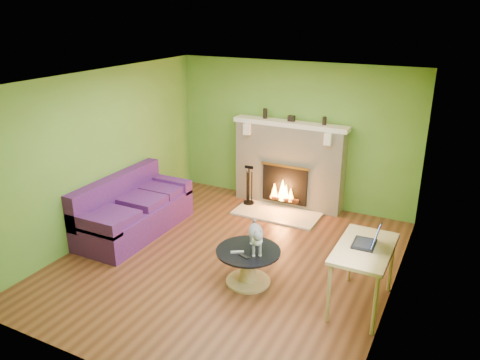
# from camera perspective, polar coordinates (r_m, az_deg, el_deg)

# --- Properties ---
(floor) EXTENTS (5.00, 5.00, 0.00)m
(floor) POSITION_cam_1_polar(r_m,az_deg,el_deg) (6.93, -1.31, -9.70)
(floor) COLOR #562B18
(floor) RESTS_ON ground
(ceiling) EXTENTS (5.00, 5.00, 0.00)m
(ceiling) POSITION_cam_1_polar(r_m,az_deg,el_deg) (6.06, -1.51, 12.09)
(ceiling) COLOR white
(ceiling) RESTS_ON wall_back
(wall_back) EXTENTS (5.00, 0.00, 5.00)m
(wall_back) POSITION_cam_1_polar(r_m,az_deg,el_deg) (8.56, 6.56, 5.55)
(wall_back) COLOR #57892C
(wall_back) RESTS_ON floor
(wall_front) EXTENTS (5.00, 0.00, 5.00)m
(wall_front) POSITION_cam_1_polar(r_m,az_deg,el_deg) (4.53, -16.72, -9.22)
(wall_front) COLOR #57892C
(wall_front) RESTS_ON floor
(wall_left) EXTENTS (0.00, 5.00, 5.00)m
(wall_left) POSITION_cam_1_polar(r_m,az_deg,el_deg) (7.65, -16.45, 3.04)
(wall_left) COLOR #57892C
(wall_left) RESTS_ON floor
(wall_right) EXTENTS (0.00, 5.00, 5.00)m
(wall_right) POSITION_cam_1_polar(r_m,az_deg,el_deg) (5.74, 18.85, -3.04)
(wall_right) COLOR #57892C
(wall_right) RESTS_ON floor
(window_frame) EXTENTS (0.00, 1.20, 1.20)m
(window_frame) POSITION_cam_1_polar(r_m,az_deg,el_deg) (4.82, 17.37, -4.14)
(window_frame) COLOR silver
(window_frame) RESTS_ON wall_right
(window_pane) EXTENTS (0.00, 1.06, 1.06)m
(window_pane) POSITION_cam_1_polar(r_m,az_deg,el_deg) (4.82, 17.28, -4.12)
(window_pane) COLOR white
(window_pane) RESTS_ON wall_right
(fireplace) EXTENTS (2.10, 0.46, 1.58)m
(fireplace) POSITION_cam_1_polar(r_m,az_deg,el_deg) (8.54, 5.98, 1.85)
(fireplace) COLOR beige
(fireplace) RESTS_ON floor
(hearth) EXTENTS (1.50, 0.75, 0.03)m
(hearth) POSITION_cam_1_polar(r_m,az_deg,el_deg) (8.37, 4.51, -4.07)
(hearth) COLOR beige
(hearth) RESTS_ON floor
(mantel) EXTENTS (2.10, 0.28, 0.08)m
(mantel) POSITION_cam_1_polar(r_m,az_deg,el_deg) (8.32, 6.13, 6.83)
(mantel) COLOR white
(mantel) RESTS_ON fireplace
(sofa) EXTENTS (0.92, 2.05, 0.92)m
(sofa) POSITION_cam_1_polar(r_m,az_deg,el_deg) (7.81, -13.02, -3.69)
(sofa) COLOR #3D1758
(sofa) RESTS_ON floor
(coffee_table) EXTENTS (0.85, 0.85, 0.48)m
(coffee_table) POSITION_cam_1_polar(r_m,az_deg,el_deg) (6.28, 1.01, -10.19)
(coffee_table) COLOR #DAB075
(coffee_table) RESTS_ON floor
(desk) EXTENTS (0.63, 1.09, 0.81)m
(desk) POSITION_cam_1_polar(r_m,az_deg,el_deg) (5.82, 14.88, -8.73)
(desk) COLOR #DAB075
(desk) RESTS_ON floor
(cat) EXTENTS (0.54, 0.69, 0.41)m
(cat) POSITION_cam_1_polar(r_m,az_deg,el_deg) (6.09, 1.92, -6.82)
(cat) COLOR #5D5D62
(cat) RESTS_ON coffee_table
(remote_silver) EXTENTS (0.17, 0.13, 0.02)m
(remote_silver) POSITION_cam_1_polar(r_m,az_deg,el_deg) (6.12, -0.33, -8.76)
(remote_silver) COLOR gray
(remote_silver) RESTS_ON coffee_table
(remote_black) EXTENTS (0.16, 0.10, 0.02)m
(remote_black) POSITION_cam_1_polar(r_m,az_deg,el_deg) (6.03, 0.44, -9.27)
(remote_black) COLOR black
(remote_black) RESTS_ON coffee_table
(laptop) EXTENTS (0.31, 0.35, 0.26)m
(laptop) POSITION_cam_1_polar(r_m,az_deg,el_deg) (5.76, 15.00, -6.49)
(laptop) COLOR black
(laptop) RESTS_ON desk
(fire_tools) EXTENTS (0.20, 0.20, 0.74)m
(fire_tools) POSITION_cam_1_polar(r_m,az_deg,el_deg) (8.59, 1.09, -0.58)
(fire_tools) COLOR black
(fire_tools) RESTS_ON hearth
(mantel_vase_left) EXTENTS (0.08, 0.08, 0.18)m
(mantel_vase_left) POSITION_cam_1_polar(r_m,az_deg,el_deg) (8.50, 3.09, 8.11)
(mantel_vase_left) COLOR black
(mantel_vase_left) RESTS_ON mantel
(mantel_vase_right) EXTENTS (0.07, 0.07, 0.14)m
(mantel_vase_right) POSITION_cam_1_polar(r_m,az_deg,el_deg) (8.13, 10.25, 7.10)
(mantel_vase_right) COLOR black
(mantel_vase_right) RESTS_ON mantel
(mantel_box) EXTENTS (0.12, 0.08, 0.10)m
(mantel_box) POSITION_cam_1_polar(r_m,az_deg,el_deg) (8.32, 6.29, 7.47)
(mantel_box) COLOR black
(mantel_box) RESTS_ON mantel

